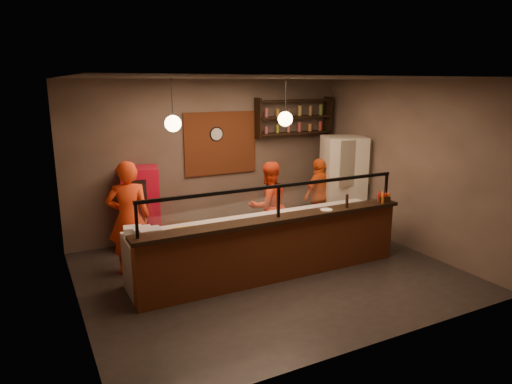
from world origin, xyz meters
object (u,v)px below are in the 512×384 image
wall_clock (216,134)px  red_cooler (142,208)px  cook_mid (269,206)px  pepper_mill (347,201)px  cook_right (319,195)px  cook_left (129,218)px  fridge (343,183)px  pizza_dough (292,214)px  condiment_caddy (383,199)px

wall_clock → red_cooler: size_ratio=0.19×
cook_mid → pepper_mill: bearing=118.4°
pepper_mill → cook_right: bearing=68.4°
cook_left → fridge: fridge is taller
pizza_dough → pepper_mill: size_ratio=2.44×
pepper_mill → pizza_dough: bearing=144.7°
cook_left → pepper_mill: cook_left is taller
cook_mid → condiment_caddy: 2.11m
cook_left → red_cooler: (0.46, 1.07, -0.16)m
pepper_mill → cook_mid: bearing=119.0°
cook_mid → pizza_dough: size_ratio=3.03×
cook_left → condiment_caddy: size_ratio=9.78×
wall_clock → cook_mid: (0.46, -1.43, -1.25)m
pizza_dough → condiment_caddy: (1.57, -0.55, 0.21)m
red_cooler → pepper_mill: (2.91, -2.49, 0.38)m
cook_left → pepper_mill: 3.66m
red_cooler → pepper_mill: bearing=-27.9°
red_cooler → pepper_mill: 3.85m
cook_mid → cook_left: bearing=-1.6°
red_cooler → cook_right: bearing=2.6°
cook_right → fridge: (0.55, -0.08, 0.22)m
wall_clock → pizza_dough: wall_clock is taller
wall_clock → fridge: (2.50, -1.04, -1.09)m
wall_clock → cook_left: 2.80m
cook_left → red_cooler: bearing=-102.1°
pizza_dough → cook_left: bearing=161.3°
cook_left → pizza_dough: 2.76m
fridge → wall_clock: bearing=177.0°
cook_mid → fridge: (2.04, 0.39, 0.16)m
cook_right → pizza_dough: size_ratio=2.83×
condiment_caddy → pizza_dough: bearing=160.8°
cook_left → condiment_caddy: cook_left is taller
pepper_mill → cook_left: bearing=157.1°
wall_clock → red_cooler: (-1.69, -0.31, -1.30)m
fridge → pepper_mill: fridge is taller
cook_mid → fridge: fridge is taller
cook_right → fridge: size_ratio=0.78×
cook_right → pepper_mill: size_ratio=6.89×
red_cooler → pepper_mill: red_cooler is taller
cook_left → red_cooler: cook_left is taller
pizza_dough → red_cooler: bearing=137.8°
fridge → condiment_caddy: 1.84m
cook_left → cook_mid: 2.61m
wall_clock → cook_right: 2.53m
cook_mid → cook_right: bearing=-163.1°
red_cooler → condiment_caddy: red_cooler is taller
red_cooler → pizza_dough: 2.91m
cook_mid → fridge: size_ratio=0.84×
cook_right → pepper_mill: cook_right is taller
pizza_dough → pepper_mill: 0.97m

